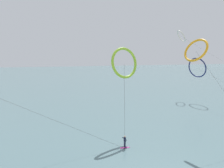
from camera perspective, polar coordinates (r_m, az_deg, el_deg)
The scene contains 6 objects.
sea_water at distance 110.61m, azimuth -11.27°, elevation 1.56°, with size 400.00×200.00×0.08m, color slate.
surfer_magenta at distance 29.50m, azimuth 3.45°, elevation -15.45°, with size 1.40×0.62×1.70m.
kite_navy at distance 59.05m, azimuth 21.96°, elevation 4.10°, with size 3.01×38.41×11.61m.
kite_lime at distance 33.00m, azimuth 3.35°, elevation 5.68°, with size 5.02×7.18×13.64m.
kite_ivory at distance 66.34m, azimuth 18.20°, elevation 12.12°, with size 2.95×45.91×19.36m.
kite_amber at distance 32.61m, azimuth 21.65°, elevation 8.43°, with size 8.71×7.91×14.81m.
Camera 1 is at (-6.49, -1.44, 12.68)m, focal length 33.99 mm.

